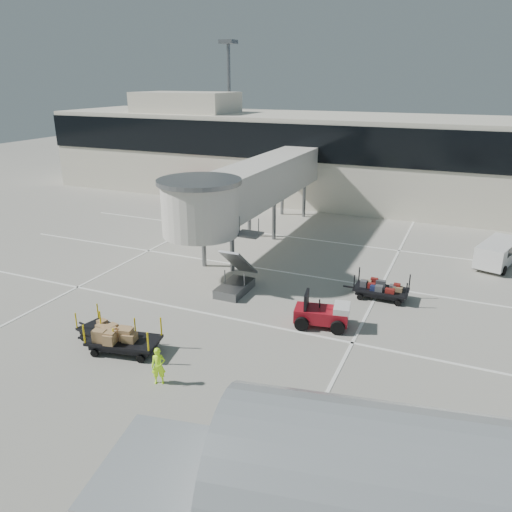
% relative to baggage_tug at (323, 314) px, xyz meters
% --- Properties ---
extents(ground, '(140.00, 140.00, 0.00)m').
position_rel_baggage_tug_xyz_m(ground, '(-4.27, -3.08, -0.62)').
color(ground, '#BBB7A7').
rests_on(ground, ground).
extents(lane_markings, '(40.00, 30.00, 0.02)m').
position_rel_baggage_tug_xyz_m(lane_markings, '(-4.94, 6.25, -0.61)').
color(lane_markings, white).
rests_on(lane_markings, ground).
extents(terminal, '(64.00, 12.11, 15.20)m').
position_rel_baggage_tug_xyz_m(terminal, '(-4.62, 26.86, 3.49)').
color(terminal, beige).
rests_on(terminal, ground).
extents(jet_bridge, '(5.70, 20.40, 6.03)m').
position_rel_baggage_tug_xyz_m(jet_bridge, '(-8.24, 9.18, 3.66)').
color(jet_bridge, beige).
rests_on(jet_bridge, ground).
extents(baggage_tug, '(2.78, 2.05, 1.70)m').
position_rel_baggage_tug_xyz_m(baggage_tug, '(0.00, 0.00, 0.00)').
color(baggage_tug, maroon).
rests_on(baggage_tug, ground).
extents(suitcase_cart, '(3.53, 1.46, 1.38)m').
position_rel_baggage_tug_xyz_m(suitcase_cart, '(1.93, 4.38, -0.11)').
color(suitcase_cart, black).
rests_on(suitcase_cart, ground).
extents(box_cart_near, '(3.86, 2.08, 1.48)m').
position_rel_baggage_tug_xyz_m(box_cart_near, '(-7.24, -5.80, -0.06)').
color(box_cart_near, black).
rests_on(box_cart_near, ground).
extents(box_cart_far, '(3.38, 1.84, 1.29)m').
position_rel_baggage_tug_xyz_m(box_cart_far, '(-8.72, -5.37, -0.13)').
color(box_cart_far, black).
rests_on(box_cart_far, ground).
extents(ground_worker, '(0.66, 0.58, 1.53)m').
position_rel_baggage_tug_xyz_m(ground_worker, '(-4.52, -7.23, 0.15)').
color(ground_worker, '#B3FF1A').
rests_on(ground_worker, ground).
extents(minivan, '(2.86, 4.51, 1.59)m').
position_rel_baggage_tug_xyz_m(minivan, '(7.89, 12.53, 0.34)').
color(minivan, silver).
rests_on(minivan, ground).
extents(belt_loader, '(4.14, 2.08, 1.91)m').
position_rel_baggage_tug_xyz_m(belt_loader, '(-18.17, 19.27, 0.11)').
color(belt_loader, maroon).
rests_on(belt_loader, ground).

